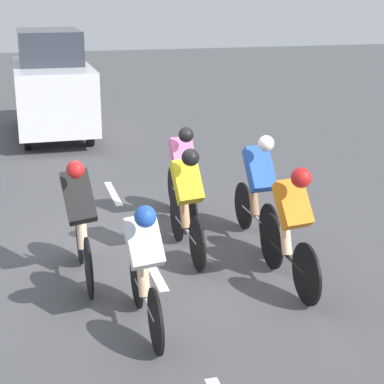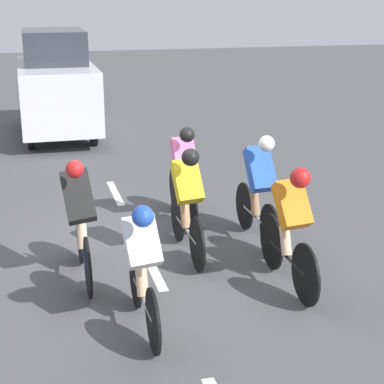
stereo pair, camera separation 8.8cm
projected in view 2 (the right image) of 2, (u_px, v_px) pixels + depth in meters
ground_plane at (143, 248)px, 8.64m from camera, size 60.00×60.00×0.00m
lane_stripe_mid at (152, 267)px, 8.04m from camera, size 0.12×1.40×0.01m
lane_stripe_far at (115, 193)px, 10.99m from camera, size 0.12×1.40×0.01m
cyclist_white at (143, 263)px, 6.32m from camera, size 0.36×1.62×1.43m
cyclist_pink at (184, 172)px, 9.42m from camera, size 0.33×1.68×1.49m
cyclist_yellow at (187, 199)px, 8.13m from camera, size 0.35×1.71×1.50m
cyclist_blue at (259, 187)px, 8.58m from camera, size 0.34×1.69×1.56m
cyclist_black at (80, 218)px, 7.43m from camera, size 0.39×1.71×1.55m
cyclist_orange at (291, 224)px, 7.25m from camera, size 0.36×1.71×1.52m
support_car at (56, 85)px, 15.10m from camera, size 1.70×4.20×2.45m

